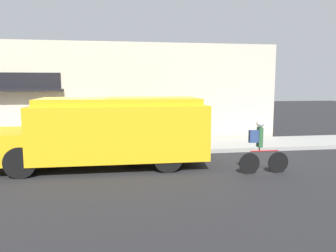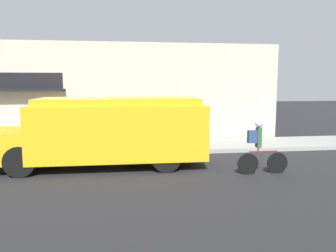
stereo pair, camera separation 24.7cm
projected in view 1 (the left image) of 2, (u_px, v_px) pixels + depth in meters
The scene contains 6 objects.
ground_plane at pixel (71, 158), 11.54m from camera, with size 70.00×70.00×0.00m, color #232326.
sidewalk at pixel (75, 149), 12.73m from camera, with size 28.00×2.44×0.15m.
storefront at pixel (76, 93), 13.87m from camera, with size 17.78×0.74×4.38m.
school_bus at pixel (108, 131), 10.23m from camera, with size 6.71×2.66×2.17m.
cyclist at pixel (261, 146), 9.48m from camera, with size 1.51×0.23×1.60m.
trash_bin at pixel (110, 135), 13.43m from camera, with size 0.46×0.46×0.76m.
Camera 1 is at (1.60, -11.70, 2.60)m, focal length 35.00 mm.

